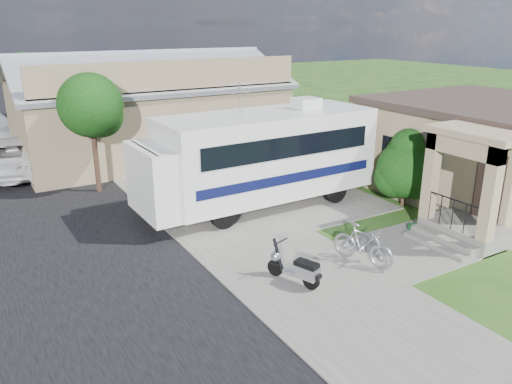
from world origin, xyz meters
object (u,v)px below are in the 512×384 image
shrub (406,166)px  bicycle (363,247)px  scooter (297,269)px  garden_hose (416,230)px  pickup_truck (15,155)px  motorhome (260,155)px

shrub → bicycle: bearing=-147.5°
scooter → garden_hose: size_ratio=3.36×
bicycle → pickup_truck: bearing=99.2°
motorhome → garden_hose: motorhome is taller
scooter → pickup_truck: (-4.88, 14.32, 0.36)m
scooter → bicycle: 2.17m
scooter → motorhome: bearing=48.2°
pickup_truck → garden_hose: size_ratio=13.02×
shrub → scooter: (-6.76, -2.92, -0.97)m
pickup_truck → motorhome: bearing=140.1°
shrub → garden_hose: (-1.61, -2.10, -1.33)m
bicycle → garden_hose: size_ratio=4.04×
scooter → bicycle: bearing=-19.9°
scooter → bicycle: (2.17, 0.00, 0.09)m
motorhome → pickup_truck: motorhome is taller
shrub → pickup_truck: (-11.64, 11.40, -0.62)m
bicycle → pickup_truck: 15.96m
motorhome → shrub: bearing=-29.6°
motorhome → shrub: motorhome is taller
garden_hose → bicycle: bearing=-164.5°
motorhome → bicycle: size_ratio=4.70×
motorhome → pickup_truck: bearing=126.9°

